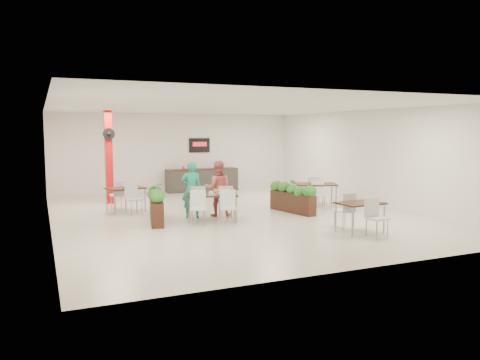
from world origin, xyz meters
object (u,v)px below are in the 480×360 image
Objects in this scene: red_column at (109,156)px; service_counter at (202,179)px; main_table at (212,198)px; planter_left at (156,203)px; side_table_a at (126,192)px; diner_man at (192,190)px; diner_woman at (218,188)px; planter_right at (292,196)px; side_table_c at (360,208)px; side_table_b at (316,187)px.

service_counter is (4.00, 1.86, -1.15)m from red_column.
planter_left is (-1.47, 0.47, -0.11)m from main_table.
side_table_a is (0.23, -1.91, -1.02)m from red_column.
diner_woman is (0.80, 0.00, -0.01)m from diner_man.
planter_left is at bearing -79.72° from red_column.
planter_left is (-1.88, -0.18, -0.29)m from diner_woman.
diner_man reaches higher than diner_woman.
diner_woman is 2.37m from planter_right.
service_counter reaches higher than diner_man.
diner_man is at bearing 18.14° from diner_woman.
planter_left is 5.45m from side_table_c.
red_column is 5.00m from main_table.
side_table_a is at bearing -31.27° from diner_man.
planter_right is 1.15× the size of side_table_b.
side_table_b is at bearing -154.81° from diner_woman.
side_table_a and side_table_b have the same top height.
side_table_b and side_table_c have the same top height.
planter_right is at bearing -2.38° from planter_left.
service_counter is at bearing 93.13° from side_table_c.
service_counter is 5.62m from side_table_b.
side_table_c is at bearing -87.93° from planter_right.
red_column is at bearing 121.44° from side_table_c.
service_counter reaches higher than main_table.
side_table_c is (2.84, -2.86, -0.02)m from main_table.
main_table is 0.78m from diner_man.
diner_man is 1.00× the size of side_table_c.
side_table_a is (-2.36, 1.83, -0.19)m from diner_woman.
red_column reaches higher than side_table_c.
diner_woman is 2.99m from side_table_a.
side_table_a is at bearing -169.18° from side_table_b.
diner_woman is at bearing -149.32° from side_table_b.
service_counter reaches higher than planter_right.
main_table and side_table_a have the same top height.
planter_left is 1.21× the size of side_table_a.
side_table_b is at bearing -156.06° from diner_man.
service_counter is 1.57× the size of planter_right.
diner_woman is at bearing -161.86° from diner_man.
planter_right reaches higher than main_table.
side_table_a is 6.19m from side_table_b.
side_table_c is (5.02, -7.25, -1.03)m from red_column.
side_table_b is (2.26, -5.15, 0.15)m from service_counter.
red_column is 1.68× the size of planter_right.
side_table_a is at bearing -19.54° from diner_woman.
side_table_c is at bearing -45.17° from main_table.
main_table and side_table_c have the same top height.
diner_woman is 1.91m from planter_left.
red_column is 8.88m from side_table_c.
planter_right is 1.14× the size of side_table_a.
diner_man is at bearing -111.52° from service_counter.
main_table is 1.01× the size of planter_right.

